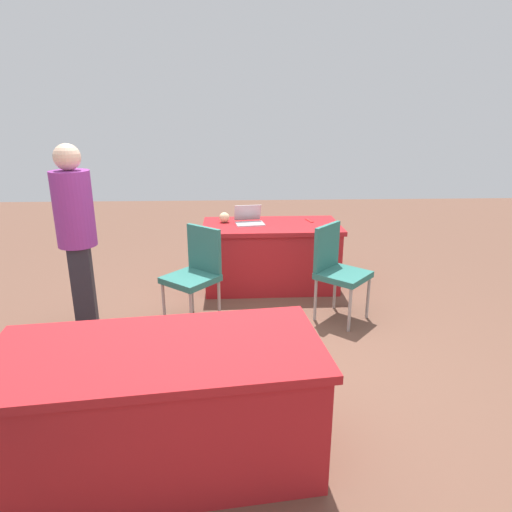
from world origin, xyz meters
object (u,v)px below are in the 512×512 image
table_foreground (271,255)px  person_attendee_standing (76,231)px  table_mid_left (162,406)px  chair_tucked_left (337,267)px  yarn_ball (224,217)px  scissors_red (309,221)px  chair_tucked_right (196,270)px  laptop_silver (249,220)px

table_foreground → person_attendee_standing: size_ratio=0.91×
table_mid_left → chair_tucked_left: chair_tucked_left is taller
chair_tucked_left → yarn_ball: (1.13, -1.01, 0.27)m
table_mid_left → scissors_red: size_ratio=10.68×
chair_tucked_right → yarn_ball: bearing=-63.9°
laptop_silver → yarn_ball: laptop_silver is taller
table_foreground → table_mid_left: (0.84, 2.82, 0.00)m
chair_tucked_right → scissors_red: chair_tucked_right is taller
person_attendee_standing → laptop_silver: size_ratio=4.88×
chair_tucked_right → laptop_silver: (-0.55, -0.96, 0.26)m
chair_tucked_left → laptop_silver: size_ratio=2.66×
scissors_red → yarn_ball: bearing=-101.7°
laptop_silver → chair_tucked_right: bearing=51.4°
yarn_ball → chair_tucked_left: bearing=138.2°
chair_tucked_left → person_attendee_standing: 2.47m
person_attendee_standing → yarn_ball: bearing=119.4°
chair_tucked_right → yarn_ball: (-0.26, -1.03, 0.28)m
table_mid_left → laptop_silver: bearing=-101.6°
person_attendee_standing → yarn_ball: size_ratio=14.55×
chair_tucked_left → person_attendee_standing: size_ratio=0.54×
yarn_ball → scissors_red: size_ratio=0.67×
table_foreground → person_attendee_standing: bearing=30.5°
chair_tucked_left → scissors_red: bearing=-131.4°
chair_tucked_left → laptop_silver: 1.29m
chair_tucked_left → person_attendee_standing: bearing=-43.8°
table_mid_left → scissors_red: (-1.31, -2.96, 0.38)m
table_foreground → laptop_silver: size_ratio=4.46×
table_mid_left → yarn_ball: yarn_ball is taller
table_mid_left → yarn_ball: (-0.30, -2.93, 0.44)m
table_foreground → scissors_red: 0.62m
person_attendee_standing → chair_tucked_right: bearing=85.5°
person_attendee_standing → table_mid_left: bearing=16.5°
yarn_ball → scissors_red: yarn_ball is taller
table_mid_left → scissors_red: scissors_red is taller
chair_tucked_left → laptop_silver: (0.84, -0.94, 0.25)m
table_foreground → chair_tucked_right: bearing=48.9°
chair_tucked_right → yarn_ball: chair_tucked_right is taller
laptop_silver → yarn_ball: 0.30m
person_attendee_standing → laptop_silver: bearing=111.9°
table_mid_left → person_attendee_standing: bearing=-60.2°
yarn_ball → table_mid_left: bearing=84.2°
laptop_silver → chair_tucked_left: bearing=123.1°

